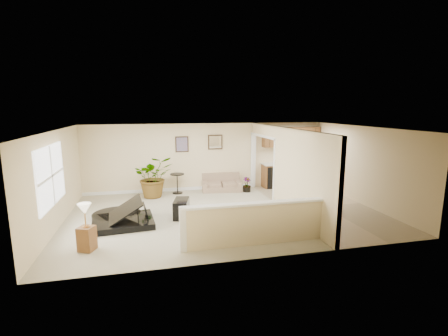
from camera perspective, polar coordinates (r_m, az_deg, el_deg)
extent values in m
plane|color=tan|center=(9.68, 0.32, -7.95)|extent=(9.00, 9.00, 0.00)
cube|color=beige|center=(12.25, -2.93, 1.99)|extent=(9.00, 0.04, 2.50)
cube|color=beige|center=(6.56, 6.46, -5.64)|extent=(9.00, 0.04, 2.50)
cube|color=beige|center=(9.41, -27.40, -1.80)|extent=(0.04, 6.00, 2.50)
cube|color=beige|center=(11.27, 23.19, 0.39)|extent=(0.04, 6.00, 2.50)
cube|color=silver|center=(9.19, 0.34, 6.99)|extent=(9.00, 6.00, 0.04)
cube|color=tan|center=(10.82, 16.88, -6.39)|extent=(2.70, 6.00, 0.01)
cube|color=beige|center=(8.86, 13.58, -1.61)|extent=(0.12, 3.60, 2.50)
cube|color=beige|center=(11.43, 7.11, 6.60)|extent=(0.12, 2.35, 0.40)
cube|color=beige|center=(7.47, 5.63, -9.82)|extent=(3.30, 0.12, 0.95)
cube|color=white|center=(7.32, 5.69, -6.23)|extent=(3.40, 0.22, 0.05)
cube|color=white|center=(7.13, -7.25, -10.66)|extent=(0.14, 0.14, 1.00)
cube|color=white|center=(8.90, -28.18, -1.21)|extent=(0.05, 2.15, 1.45)
cube|color=#352413|center=(12.03, -7.40, 4.16)|extent=(0.48, 0.03, 0.58)
cube|color=#955F73|center=(12.01, -7.39, 4.15)|extent=(0.40, 0.01, 0.50)
cube|color=#352413|center=(12.21, -1.55, 4.57)|extent=(0.55, 0.03, 0.55)
cube|color=white|center=(12.19, -1.53, 4.57)|extent=(0.46, 0.01, 0.46)
cube|color=brown|center=(13.10, 11.70, -1.21)|extent=(2.30, 0.60, 0.90)
cube|color=beige|center=(13.01, 11.78, 0.81)|extent=(2.36, 0.65, 0.04)
cube|color=black|center=(12.79, 8.45, -1.49)|extent=(0.60, 0.60, 0.84)
cube|color=brown|center=(12.99, 11.73, 5.38)|extent=(2.30, 0.35, 0.75)
cube|color=black|center=(8.92, -17.55, -4.55)|extent=(1.67, 1.48, 0.32)
cylinder|color=black|center=(9.51, -18.26, -3.68)|extent=(1.32, 1.32, 0.32)
cube|color=white|center=(8.91, -11.63, -4.59)|extent=(0.34, 1.08, 0.02)
cube|color=black|center=(8.97, -18.28, -2.63)|extent=(1.33, 1.34, 0.72)
cube|color=black|center=(9.36, -7.49, -7.05)|extent=(0.55, 0.83, 0.51)
cube|color=#9F8165|center=(12.20, -0.46, -3.05)|extent=(1.53, 0.99, 0.40)
cube|color=#9F8165|center=(12.41, -0.78, -0.87)|extent=(1.45, 0.37, 0.42)
cube|color=#9F8165|center=(12.02, -3.41, -1.91)|extent=(0.27, 0.83, 0.15)
cube|color=#9F8165|center=(12.29, 2.42, -1.63)|extent=(0.27, 0.83, 0.15)
cylinder|color=black|center=(11.96, -8.16, -4.36)|extent=(0.36, 0.36, 0.03)
cylinder|color=black|center=(11.88, -8.21, -2.74)|extent=(0.04, 0.04, 0.70)
cylinder|color=black|center=(11.80, -8.25, -1.08)|extent=(0.50, 0.50, 0.03)
cylinder|color=black|center=(11.62, -12.15, -4.27)|extent=(0.41, 0.41, 0.29)
imported|color=#1F4E17|center=(11.49, -12.26, -1.49)|extent=(1.45, 1.31, 1.44)
cylinder|color=black|center=(12.08, 4.03, -3.72)|extent=(0.28, 0.28, 0.20)
imported|color=#1F4E17|center=(12.04, 4.04, -2.91)|extent=(0.39, 0.39, 0.55)
cube|color=brown|center=(7.81, -22.98, -11.36)|extent=(0.41, 0.41, 0.53)
cylinder|color=#CD8D44|center=(7.71, -23.12, -9.45)|extent=(0.14, 0.14, 0.02)
cylinder|color=#CD8D44|center=(7.66, -23.22, -8.20)|extent=(0.03, 0.03, 0.36)
cone|color=#FEEFCF|center=(7.59, -23.34, -6.60)|extent=(0.29, 0.29, 0.23)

